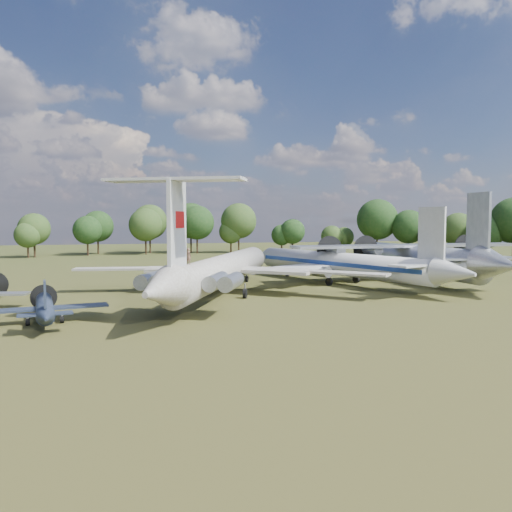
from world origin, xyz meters
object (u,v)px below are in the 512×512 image
object	(u,v)px
small_prop_west	(45,311)
tu104_jet	(338,268)
person_on_il62	(188,256)
an12_transport	(413,263)
il62_airliner	(225,275)

from	to	relation	value
small_prop_west	tu104_jet	bearing A→B (deg)	19.07
small_prop_west	person_on_il62	xyz separation A→B (m)	(13.04, 0.03, 4.79)
an12_transport	small_prop_west	size ratio (longest dim) A/B	2.81
an12_transport	person_on_il62	world-z (taller)	person_on_il62
tu104_jet	small_prop_west	bearing A→B (deg)	-171.81
il62_airliner	small_prop_west	world-z (taller)	il62_airliner
il62_airliner	an12_transport	world-z (taller)	an12_transport
il62_airliner	an12_transport	distance (m)	31.90
small_prop_west	an12_transport	bearing A→B (deg)	12.73
il62_airliner	an12_transport	size ratio (longest dim) A/B	1.22
small_prop_west	person_on_il62	size ratio (longest dim) A/B	9.55
an12_transport	il62_airliner	bearing A→B (deg)	-168.19
il62_airliner	person_on_il62	distance (m)	14.69
tu104_jet	an12_transport	world-z (taller)	an12_transport
il62_airliner	small_prop_west	size ratio (longest dim) A/B	3.43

